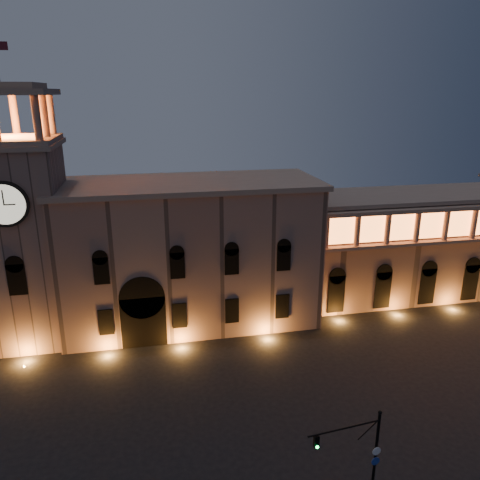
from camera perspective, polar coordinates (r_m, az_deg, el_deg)
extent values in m
plane|color=black|center=(42.71, 0.40, -22.47)|extent=(160.00, 160.00, 0.00)
cube|color=#876558|center=(57.41, -6.04, -1.81)|extent=(30.00, 12.00, 17.00)
cube|color=gray|center=(55.13, -6.34, 6.85)|extent=(30.80, 12.80, 0.60)
cube|color=black|center=(54.41, -11.67, -9.54)|extent=(5.00, 1.40, 6.00)
cylinder|color=black|center=(53.13, -11.87, -6.66)|extent=(5.00, 1.40, 5.00)
cube|color=orange|center=(54.33, -11.65, -9.82)|extent=(4.20, 0.20, 5.00)
cube|color=#876558|center=(57.16, -24.80, -0.84)|extent=(9.00, 9.00, 22.00)
cube|color=gray|center=(54.97, -26.32, 10.36)|extent=(9.80, 9.80, 0.50)
cylinder|color=black|center=(51.29, -26.77, 3.90)|extent=(4.60, 0.35, 4.60)
cylinder|color=beige|center=(51.16, -26.81, 3.87)|extent=(4.00, 0.12, 4.00)
cube|color=gray|center=(54.93, -26.39, 10.87)|extent=(9.40, 9.40, 0.50)
cube|color=orange|center=(54.90, -26.43, 11.18)|extent=(6.80, 6.80, 0.15)
cylinder|color=gray|center=(50.22, -23.53, 13.47)|extent=(0.76, 0.76, 4.20)
cylinder|color=gray|center=(58.46, -25.80, 13.58)|extent=(0.76, 0.76, 4.20)
cylinder|color=gray|center=(57.68, -22.04, 14.00)|extent=(0.76, 0.76, 4.20)
cylinder|color=gray|center=(53.95, -22.74, 13.76)|extent=(0.76, 0.76, 4.20)
cube|color=gray|center=(54.72, -27.09, 15.79)|extent=(9.80, 9.80, 0.60)
cube|color=gray|center=(54.73, -27.18, 16.41)|extent=(7.50, 7.50, 0.60)
plane|color=#4C151F|center=(54.74, -27.11, 20.33)|extent=(1.20, 0.00, 1.20)
cube|color=#825F53|center=(71.09, 22.22, -0.49)|extent=(40.00, 10.00, 14.00)
cube|color=gray|center=(69.35, 22.91, 5.21)|extent=(40.60, 10.60, 0.50)
cube|color=gray|center=(66.18, 25.01, -0.04)|extent=(40.00, 1.20, 0.40)
cube|color=gray|center=(65.13, 25.49, 3.57)|extent=(40.00, 1.40, 0.50)
cube|color=orange|center=(66.03, 24.98, 1.92)|extent=(38.00, 0.15, 3.60)
cylinder|color=gray|center=(56.86, 10.47, 0.98)|extent=(0.70, 0.70, 4.00)
cylinder|color=gray|center=(58.44, 14.12, 1.18)|extent=(0.70, 0.70, 4.00)
cylinder|color=gray|center=(60.24, 17.57, 1.38)|extent=(0.70, 0.70, 4.00)
cylinder|color=gray|center=(62.25, 20.80, 1.55)|extent=(0.70, 0.70, 4.00)
cylinder|color=gray|center=(64.45, 23.82, 1.71)|extent=(0.70, 0.70, 4.00)
cylinder|color=gray|center=(66.81, 26.64, 1.86)|extent=(0.70, 0.70, 4.00)
cylinder|color=black|center=(36.39, 16.14, -24.19)|extent=(0.21, 0.21, 7.28)
sphere|color=black|center=(34.05, 16.71, -19.46)|extent=(0.29, 0.29, 0.29)
cylinder|color=black|center=(33.25, 12.61, -21.49)|extent=(5.18, 0.69, 0.12)
cube|color=black|center=(32.80, 9.29, -23.08)|extent=(0.34, 0.32, 0.88)
cylinder|color=#0CE53F|center=(32.88, 9.40, -23.64)|extent=(0.20, 0.10, 0.19)
cylinder|color=silver|center=(35.81, 16.31, -23.48)|extent=(0.62, 0.11, 0.62)
cylinder|color=navy|center=(36.35, 16.19, -24.48)|extent=(0.62, 0.11, 0.62)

